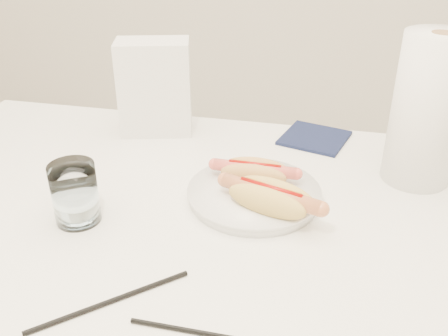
% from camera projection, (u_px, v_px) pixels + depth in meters
% --- Properties ---
extents(table, '(1.20, 0.80, 0.75)m').
position_uv_depth(table, '(180.00, 237.00, 0.90)').
color(table, white).
rests_on(table, ground).
extents(plate, '(0.30, 0.30, 0.02)m').
position_uv_depth(plate, '(254.00, 196.00, 0.89)').
color(plate, white).
rests_on(plate, table).
extents(hotdog_left, '(0.15, 0.06, 0.04)m').
position_uv_depth(hotdog_left, '(255.00, 172.00, 0.91)').
color(hotdog_left, '#DFA659').
rests_on(hotdog_left, plate).
extents(hotdog_right, '(0.17, 0.11, 0.05)m').
position_uv_depth(hotdog_right, '(271.00, 198.00, 0.83)').
color(hotdog_right, '#EAC05B').
rests_on(hotdog_right, plate).
extents(water_glass, '(0.07, 0.07, 0.10)m').
position_uv_depth(water_glass, '(75.00, 193.00, 0.82)').
color(water_glass, white).
rests_on(water_glass, table).
extents(chopstick_near, '(0.17, 0.16, 0.01)m').
position_uv_depth(chopstick_near, '(110.00, 301.00, 0.67)').
color(chopstick_near, black).
rests_on(chopstick_near, table).
extents(chopstick_far, '(0.21, 0.01, 0.01)m').
position_uv_depth(chopstick_far, '(210.00, 334.00, 0.62)').
color(chopstick_far, black).
rests_on(chopstick_far, table).
extents(napkin_box, '(0.17, 0.12, 0.21)m').
position_uv_depth(napkin_box, '(155.00, 88.00, 1.11)').
color(napkin_box, white).
rests_on(napkin_box, table).
extents(navy_napkin, '(0.16, 0.16, 0.01)m').
position_uv_depth(navy_napkin, '(315.00, 138.00, 1.12)').
color(navy_napkin, '#111837').
rests_on(navy_napkin, table).
extents(paper_towel_roll, '(0.16, 0.16, 0.28)m').
position_uv_depth(paper_towel_roll, '(427.00, 111.00, 0.90)').
color(paper_towel_roll, white).
rests_on(paper_towel_roll, table).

